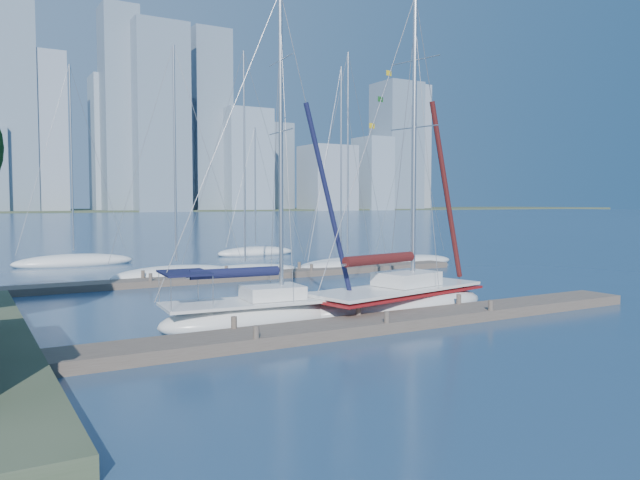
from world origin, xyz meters
TOP-DOWN VIEW (x-y plane):
  - ground at (0.00, 0.00)m, footprint 700.00×700.00m
  - near_dock at (0.00, 0.00)m, footprint 26.00×2.00m
  - far_dock at (2.00, 16.00)m, footprint 30.00×1.80m
  - sailboat_navy at (-3.12, 2.99)m, footprint 7.98×3.15m
  - sailboat_maroon at (3.04, 2.53)m, footprint 9.35×4.72m
  - bg_boat_1 at (-1.72, 17.95)m, footprint 8.18×4.97m
  - bg_boat_2 at (2.58, 17.60)m, footprint 8.03×3.95m
  - bg_boat_3 at (9.42, 17.22)m, footprint 7.22×4.44m
  - bg_boat_4 at (10.43, 17.95)m, footprint 7.96×3.68m
  - bg_boat_5 at (16.17, 18.16)m, footprint 7.52×3.00m
  - bg_boat_6 at (-5.69, 29.95)m, footprint 8.78×5.28m
  - bg_boat_7 at (9.53, 31.50)m, footprint 7.43×4.74m
  - skyline at (24.36, 290.17)m, footprint 502.46×51.31m

SIDE VIEW (x-z plane):
  - ground at x=0.00m, z-range 0.00..0.00m
  - far_dock at x=2.00m, z-range 0.00..0.36m
  - near_dock at x=0.00m, z-range 0.00..0.40m
  - bg_boat_5 at x=16.17m, z-range -5.80..6.28m
  - bg_boat_7 at x=9.53m, z-range -5.47..5.96m
  - bg_boat_2 at x=2.58m, z-range -6.87..7.39m
  - bg_boat_3 at x=9.42m, z-range -6.72..7.26m
  - bg_boat_4 at x=10.43m, z-range -7.32..7.90m
  - bg_boat_6 at x=-5.69m, z-range -7.17..7.76m
  - bg_boat_1 at x=-1.72m, z-range -6.81..7.40m
  - sailboat_maroon at x=3.04m, z-range -5.93..8.02m
  - sailboat_navy at x=-3.12m, z-range -5.46..7.61m
  - skyline at x=24.36m, z-range -15.75..85.38m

